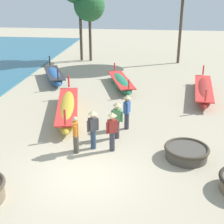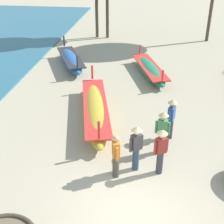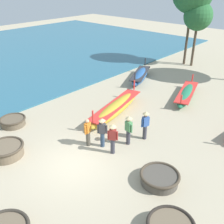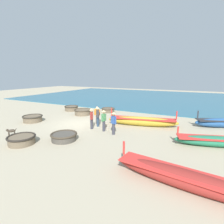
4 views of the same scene
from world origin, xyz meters
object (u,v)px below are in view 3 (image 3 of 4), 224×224
Objects in this scene: coracle_tilted at (13,121)px; fisherman_crouching at (102,131)px; long_boat_green_hull at (116,108)px; fisherman_standing_right at (113,137)px; long_boat_red_hull at (140,76)px; coracle_far_left at (160,178)px; tree_tall_back at (198,16)px; fisherman_by_coracle at (129,128)px; fisherman_hauling at (145,123)px; fisherman_standing_left at (88,132)px; coracle_upturned at (6,150)px; long_boat_white_hull at (187,94)px.

coracle_tilted is 5.91m from fisherman_crouching.
fisherman_standing_right is (2.71, -3.33, 0.55)m from long_boat_green_hull.
coracle_far_left is at bearing -49.47° from long_boat_red_hull.
long_boat_red_hull is 2.69× the size of fisherman_standing_right.
long_boat_red_hull is 10.33m from fisherman_crouching.
tree_tall_back reaches higher than coracle_tilted.
fisherman_by_coracle is 15.99m from tree_tall_back.
fisherman_standing_right is at bearing -100.84° from fisherman_hauling.
coracle_upturned is at bearing -125.38° from fisherman_standing_left.
fisherman_by_coracle is (3.84, 4.86, 0.63)m from coracle_upturned.
long_boat_green_hull reaches higher than coracle_far_left.
fisherman_crouching is at bearing -128.69° from fisherman_by_coracle.
fisherman_standing_right is at bearing 14.46° from fisherman_standing_left.
fisherman_crouching is (4.49, -9.28, 0.56)m from long_boat_red_hull.
fisherman_by_coracle is (2.78, -2.18, 0.55)m from long_boat_green_hull.
long_boat_green_hull is at bearing 147.68° from coracle_far_left.
tree_tall_back is (-3.17, 16.09, 3.72)m from fisherman_crouching.
fisherman_standing_left is 17.17m from tree_tall_back.
coracle_upturned is 0.37× the size of long_boat_white_hull.
tree_tall_back is (1.31, 6.81, 4.28)m from long_boat_red_hull.
coracle_tilted is 6.37m from long_boat_green_hull.
fisherman_standing_left is at bearing -165.54° from fisherman_standing_right.
fisherman_standing_right is 0.28× the size of tree_tall_back.
long_boat_green_hull reaches higher than coracle_upturned.
fisherman_standing_right is at bearing -86.71° from long_boat_white_hull.
long_boat_white_hull is 0.81× the size of long_boat_green_hull.
coracle_far_left is at bearing -4.97° from fisherman_crouching.
coracle_far_left is 1.04× the size of fisherman_standing_right.
fisherman_standing_left reaches higher than coracle_far_left.
coracle_tilted is at bearing -162.29° from fisherman_standing_left.
tree_tall_back is at bearing 105.02° from fisherman_by_coracle.
coracle_upturned is 1.07× the size of fisherman_standing_right.
fisherman_by_coracle is at bearing -74.98° from tree_tall_back.
coracle_tilted is at bearing -154.20° from fisherman_by_coracle.
long_boat_red_hull is at bearing 84.79° from coracle_tilted.
fisherman_by_coracle is at bearing 25.80° from coracle_tilted.
tree_tall_back reaches higher than fisherman_standing_right.
coracle_tilted is 0.92× the size of fisherman_by_coracle.
coracle_upturned is 0.30× the size of tree_tall_back.
long_boat_green_hull is at bearing -84.42° from tree_tall_back.
fisherman_by_coracle is (-0.35, -1.00, 0.00)m from fisherman_hauling.
fisherman_hauling is 1.06m from fisherman_by_coracle.
fisherman_by_coracle is at bearing 154.09° from coracle_far_left.
fisherman_crouching reaches higher than coracle_upturned.
long_boat_red_hull is (-1.50, 13.07, 0.07)m from coracle_upturned.
fisherman_crouching is 2.40m from fisherman_hauling.
fisherman_standing_left reaches higher than long_boat_white_hull.
coracle_upturned is 0.30× the size of long_boat_green_hull.
fisherman_crouching and fisherman_standing_right have the same top height.
fisherman_standing_right and fisherman_hauling have the same top height.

